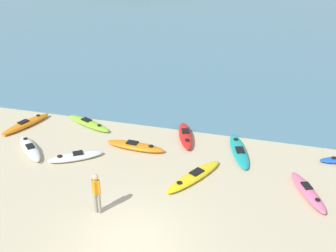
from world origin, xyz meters
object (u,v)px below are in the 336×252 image
Objects in this scene: kayak_on_sand_3 at (186,135)px; kayak_on_sand_6 at (89,123)px; kayak_on_sand_0 at (30,148)px; kayak_on_sand_4 at (194,176)px; kayak_on_sand_8 at (76,156)px; kayak_on_sand_1 at (135,146)px; kayak_on_sand_9 at (26,124)px; kayak_on_sand_2 at (308,191)px; kayak_on_sand_5 at (239,151)px; person_near_foreground at (96,191)px.

kayak_on_sand_6 is (-5.65, 0.03, -0.03)m from kayak_on_sand_3.
kayak_on_sand_4 is at bearing -1.03° from kayak_on_sand_0.
kayak_on_sand_1 is at bearing 35.81° from kayak_on_sand_8.
kayak_on_sand_8 is (2.55, -0.07, -0.02)m from kayak_on_sand_0.
kayak_on_sand_4 is at bearing -14.03° from kayak_on_sand_9.
kayak_on_sand_1 is 8.44m from kayak_on_sand_2.
kayak_on_sand_4 is 1.34× the size of kayak_on_sand_8.
kayak_on_sand_2 is 0.85× the size of kayak_on_sand_4.
kayak_on_sand_6 is at bearing 152.59° from kayak_on_sand_1.
kayak_on_sand_0 is 13.23m from kayak_on_sand_2.
kayak_on_sand_9 is at bearing -162.39° from kayak_on_sand_6.
kayak_on_sand_9 is (-15.06, 2.47, -0.00)m from kayak_on_sand_2.
kayak_on_sand_5 is 8.02m from kayak_on_sand_8.
kayak_on_sand_2 is 0.95× the size of kayak_on_sand_3.
person_near_foreground reaches higher than kayak_on_sand_5.
kayak_on_sand_1 is 1.08× the size of kayak_on_sand_2.
person_near_foreground reaches higher than kayak_on_sand_1.
kayak_on_sand_5 is at bearing 59.36° from kayak_on_sand_4.
kayak_on_sand_4 is at bearing -120.64° from kayak_on_sand_5.
kayak_on_sand_2 is at bearing -16.79° from kayak_on_sand_6.
kayak_on_sand_8 is at bearing 179.23° from kayak_on_sand_4.
kayak_on_sand_2 is 0.89× the size of kayak_on_sand_9.
kayak_on_sand_2 is (8.26, -1.74, 0.02)m from kayak_on_sand_1.
kayak_on_sand_0 is at bearing -165.18° from kayak_on_sand_5.
kayak_on_sand_0 is at bearing -161.36° from kayak_on_sand_1.
person_near_foreground reaches higher than kayak_on_sand_6.
kayak_on_sand_5 is (-3.15, 2.73, -0.05)m from kayak_on_sand_2.
kayak_on_sand_0 reaches higher than kayak_on_sand_2.
kayak_on_sand_4 is 1.05× the size of kayak_on_sand_9.
kayak_on_sand_6 is (1.52, 3.47, -0.03)m from kayak_on_sand_0.
kayak_on_sand_5 is at bearing 139.01° from kayak_on_sand_2.
kayak_on_sand_6 is 3.69m from kayak_on_sand_8.
kayak_on_sand_0 is 7.95m from kayak_on_sand_3.
kayak_on_sand_4 is 10.56m from kayak_on_sand_9.
kayak_on_sand_4 is (3.44, -1.83, -0.03)m from kayak_on_sand_1.
kayak_on_sand_4 is (1.24, -3.59, -0.05)m from kayak_on_sand_3.
kayak_on_sand_8 is at bearing -73.77° from kayak_on_sand_6.
kayak_on_sand_3 is 0.94× the size of kayak_on_sand_6.
kayak_on_sand_0 is 2.55m from kayak_on_sand_8.
kayak_on_sand_4 is 1.94× the size of person_near_foreground.
kayak_on_sand_2 is 15.26m from kayak_on_sand_9.
kayak_on_sand_4 is (8.42, -0.15, -0.05)m from kayak_on_sand_0.
kayak_on_sand_8 is at bearing -142.78° from kayak_on_sand_3.
kayak_on_sand_9 is at bearing -178.74° from kayak_on_sand_5.
person_near_foreground is (2.75, -3.39, 0.86)m from kayak_on_sand_8.
kayak_on_sand_2 is at bearing -30.03° from kayak_on_sand_3.
kayak_on_sand_8 is at bearing -29.54° from kayak_on_sand_9.
kayak_on_sand_8 reaches higher than kayak_on_sand_6.
kayak_on_sand_3 is at bearing 109.11° from kayak_on_sand_4.
person_near_foreground reaches higher than kayak_on_sand_2.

